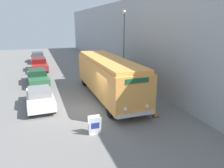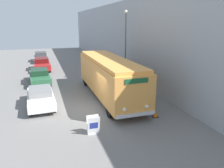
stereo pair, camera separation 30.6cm
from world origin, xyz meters
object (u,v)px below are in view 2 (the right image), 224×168
Objects in this scene: vintage_bus at (109,75)px; parked_car_far at (42,64)px; traffic_cone at (155,113)px; sign_board at (93,125)px; parked_car_mid at (40,76)px; parked_car_distant at (41,57)px; streetlamp at (126,38)px; parked_car_near at (41,97)px.

parked_car_far is (-5.07, 12.56, -1.02)m from vintage_bus.
parked_car_far reaches higher than traffic_cone.
parked_car_mid reaches higher than sign_board.
parked_car_mid is at bearing 102.65° from sign_board.
parked_car_distant is (0.26, 13.11, 0.03)m from parked_car_mid.
parked_car_far is at bearing 97.38° from sign_board.
sign_board is 18.53m from parked_car_far.
parked_car_distant reaches higher than sign_board.
streetlamp is 1.44× the size of parked_car_mid.
parked_car_far is at bearing 111.07° from traffic_cone.
streetlamp is 10.00m from parked_car_near.
parked_car_far reaches higher than parked_car_distant.
vintage_bus is 1.54× the size of streetlamp.
parked_car_mid is (-2.69, 11.98, 0.21)m from sign_board.
streetlamp is at bearing -49.58° from parked_car_far.
parked_car_near is (-2.67, 5.31, 0.18)m from sign_board.
sign_board is 5.95m from parked_car_near.
sign_board is at bearing -65.50° from parked_car_near.
vintage_bus is at bearing -77.20° from parked_car_distant.
parked_car_near reaches higher than sign_board.
streetlamp is at bearing 52.44° from vintage_bus.
vintage_bus is 13.58m from parked_car_far.
sign_board is 11.74m from streetlamp.
traffic_cone is (6.99, -4.34, -0.43)m from parked_car_near.
vintage_bus is 2.25× the size of parked_car_far.
vintage_bus is 5.43m from streetlamp.
vintage_bus reaches higher than parked_car_distant.
parked_car_far is 6.71m from parked_car_distant.
traffic_cone is (6.75, -24.11, -0.49)m from parked_car_distant.
parked_car_far is 18.65m from traffic_cone.
parked_car_far reaches higher than parked_car_mid.
streetlamp is 1.46× the size of parked_car_far.
parked_car_near is (-8.22, -4.23, -3.81)m from streetlamp.
traffic_cone is at bearing -33.97° from parked_car_near.
parked_car_distant is (-7.98, 15.55, -3.75)m from streetlamp.
parked_car_mid is at bearing 88.04° from parked_car_near.
vintage_bus reaches higher than parked_car_far.
parked_car_near is 0.94× the size of parked_car_distant.
sign_board is 0.22× the size of parked_car_far.
parked_car_distant is 8.89× the size of traffic_cone.
parked_car_mid is at bearing 131.09° from vintage_bus.
parked_car_far is at bearing 86.58° from parked_car_near.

